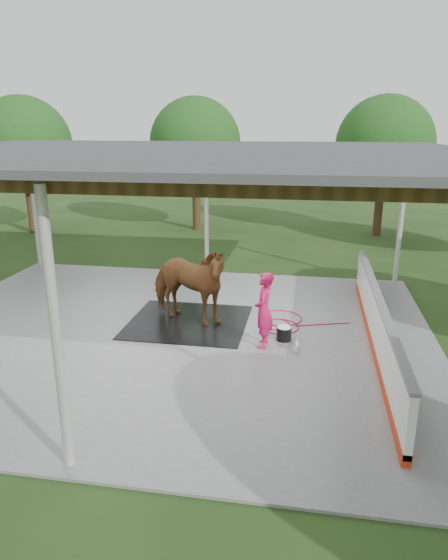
% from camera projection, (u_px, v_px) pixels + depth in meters
% --- Properties ---
extents(ground, '(100.00, 100.00, 0.00)m').
position_uv_depth(ground, '(165.00, 334.00, 11.37)').
color(ground, '#1E3814').
extents(concrete_slab, '(12.00, 10.00, 0.05)m').
position_uv_depth(concrete_slab, '(165.00, 333.00, 11.36)').
color(concrete_slab, slate).
rests_on(concrete_slab, ground).
extents(pavilion_structure, '(12.60, 10.60, 4.05)m').
position_uv_depth(pavilion_structure, '(159.00, 155.00, 10.20)').
color(pavilion_structure, beige).
rests_on(pavilion_structure, ground).
extents(dasher_board, '(0.16, 8.00, 1.15)m').
position_uv_depth(dasher_board, '(376.00, 323.00, 10.44)').
color(dasher_board, '#B02B0E').
rests_on(dasher_board, concrete_slab).
extents(tree_belt, '(28.00, 28.00, 5.80)m').
position_uv_depth(tree_belt, '(184.00, 161.00, 11.05)').
color(tree_belt, '#382314').
rests_on(tree_belt, ground).
extents(rubber_mat, '(2.78, 2.60, 0.02)m').
position_uv_depth(rubber_mat, '(188.00, 322.00, 11.92)').
color(rubber_mat, black).
rests_on(rubber_mat, concrete_slab).
extents(horse, '(2.45, 1.74, 1.89)m').
position_uv_depth(horse, '(187.00, 284.00, 11.64)').
color(horse, brown).
rests_on(horse, rubber_mat).
extents(handler, '(0.41, 0.61, 1.63)m').
position_uv_depth(handler, '(264.00, 310.00, 10.41)').
color(handler, '#CD1553').
rests_on(handler, concrete_slab).
extents(wash_bucket, '(0.33, 0.33, 0.31)m').
position_uv_depth(wash_bucket, '(284.00, 333.00, 10.89)').
color(wash_bucket, black).
rests_on(wash_bucket, concrete_slab).
extents(soap_bottle_a, '(0.14, 0.14, 0.30)m').
position_uv_depth(soap_bottle_a, '(297.00, 345.00, 10.31)').
color(soap_bottle_a, silver).
rests_on(soap_bottle_a, concrete_slab).
extents(soap_bottle_b, '(0.11, 0.11, 0.18)m').
position_uv_depth(soap_bottle_b, '(284.00, 334.00, 11.02)').
color(soap_bottle_b, '#338CD8').
rests_on(soap_bottle_b, concrete_slab).
extents(hose_coil, '(2.19, 1.54, 0.02)m').
position_uv_depth(hose_coil, '(279.00, 322.00, 11.90)').
color(hose_coil, '#A00B2B').
rests_on(hose_coil, concrete_slab).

